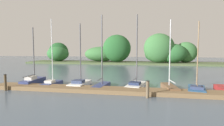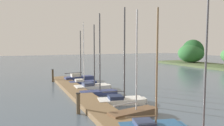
# 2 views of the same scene
# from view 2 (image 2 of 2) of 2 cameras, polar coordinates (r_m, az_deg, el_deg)

# --- Properties ---
(dock_pier) EXTENTS (28.99, 1.80, 0.35)m
(dock_pier) POSITION_cam_2_polar(r_m,az_deg,el_deg) (14.10, -3.62, -12.33)
(dock_pier) COLOR brown
(dock_pier) RESTS_ON ground
(sailboat_0) EXTENTS (1.16, 3.64, 6.01)m
(sailboat_0) POSITION_cam_2_polar(r_m,az_deg,el_deg) (25.81, -8.70, -3.90)
(sailboat_0) COLOR navy
(sailboat_0) RESTS_ON ground
(sailboat_1) EXTENTS (1.15, 2.99, 6.77)m
(sailboat_1) POSITION_cam_2_polar(r_m,az_deg,el_deg) (23.63, -7.83, -4.96)
(sailboat_1) COLOR navy
(sailboat_1) RESTS_ON ground
(sailboat_2) EXTENTS (1.47, 3.54, 6.28)m
(sailboat_2) POSITION_cam_2_polar(r_m,az_deg,el_deg) (20.88, -5.13, -6.15)
(sailboat_2) COLOR white
(sailboat_2) RESTS_ON ground
(sailboat_3) EXTENTS (1.29, 3.36, 7.02)m
(sailboat_3) POSITION_cam_2_polar(r_m,az_deg,el_deg) (18.68, -3.50, -7.22)
(sailboat_3) COLOR navy
(sailboat_3) RESTS_ON ground
(sailboat_4) EXTENTS (1.94, 3.74, 7.04)m
(sailboat_4) POSITION_cam_2_polar(r_m,az_deg,el_deg) (15.98, 2.75, -9.52)
(sailboat_4) COLOR white
(sailboat_4) RESTS_ON ground
(sailboat_5) EXTENTS (1.37, 3.40, 6.39)m
(sailboat_5) POSITION_cam_2_polar(r_m,az_deg,el_deg) (13.12, 6.19, -12.90)
(sailboat_5) COLOR brown
(sailboat_5) RESTS_ON ground
(sailboat_6) EXTENTS (2.05, 3.49, 6.14)m
(sailboat_6) POSITION_cam_2_polar(r_m,az_deg,el_deg) (11.22, 10.96, -16.36)
(sailboat_6) COLOR #285684
(sailboat_6) RESTS_ON ground
(mooring_piling_0) EXTENTS (0.25, 0.25, 1.48)m
(mooring_piling_0) POSITION_cam_2_polar(r_m,az_deg,el_deg) (25.93, -15.64, -3.26)
(mooring_piling_0) COLOR #4C3D28
(mooring_piling_0) RESTS_ON ground
(mooring_piling_1) EXTENTS (0.29, 0.29, 1.34)m
(mooring_piling_1) POSITION_cam_2_polar(r_m,az_deg,el_deg) (13.76, -9.06, -10.65)
(mooring_piling_1) COLOR brown
(mooring_piling_1) RESTS_ON ground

